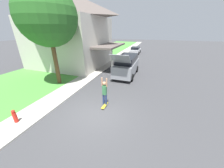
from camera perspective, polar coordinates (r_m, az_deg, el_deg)
ground_plane at (r=7.97m, az=-7.26°, el=-13.02°), size 120.00×120.00×0.00m
lawn at (r=16.70m, az=-23.21°, el=5.52°), size 10.00×80.00×0.08m
sidewalk at (r=14.19m, az=-9.76°, el=4.15°), size 1.80×80.00×0.10m
house at (r=18.60m, az=-18.99°, el=22.58°), size 11.70×9.14×8.92m
lawn_tree_near at (r=12.05m, az=-27.44°, el=25.67°), size 4.63×4.63×7.88m
suv_parked at (r=13.80m, az=6.72°, el=8.61°), size 2.08×5.69×2.85m
car_down_street at (r=27.31m, az=10.61°, el=14.89°), size 1.92×4.00×1.37m
skateboarder at (r=8.11m, az=-3.41°, el=-3.56°), size 0.41×0.23×1.98m
skateboard at (r=8.45m, az=-3.34°, el=-9.76°), size 0.22×0.83×0.10m
fire_hydrant at (r=8.65m, az=-37.99°, el=-11.56°), size 0.20×0.20×0.77m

